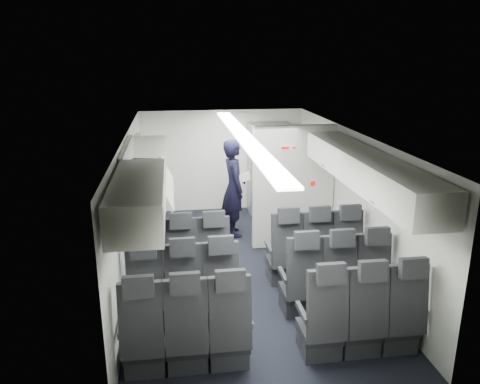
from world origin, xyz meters
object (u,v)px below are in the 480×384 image
object	(u,v)px
seat_row_rear	(276,329)
galley_unit	(269,168)
seat_row_front	(249,259)
seat_row_mid	(261,289)
boarding_door	(141,188)
flight_attendant	(234,188)
carry_on_bag	(145,169)

from	to	relation	value
seat_row_rear	galley_unit	world-z (taller)	galley_unit
seat_row_front	galley_unit	size ratio (longest dim) A/B	1.75
seat_row_mid	seat_row_rear	distance (m)	0.90
seat_row_mid	galley_unit	bearing A→B (deg)	77.12
galley_unit	boarding_door	bearing A→B (deg)	-155.72
seat_row_mid	seat_row_rear	world-z (taller)	same
flight_attendant	carry_on_bag	world-z (taller)	carry_on_bag
seat_row_mid	boarding_door	world-z (taller)	boarding_door
seat_row_mid	boarding_door	distance (m)	3.45
seat_row_mid	carry_on_bag	size ratio (longest dim) A/B	8.33
seat_row_front	flight_attendant	xyz separation A→B (m)	(0.04, 2.02, 0.50)
seat_row_rear	galley_unit	xyz separation A→B (m)	(0.95, 5.05, 0.55)
galley_unit	boarding_door	xyz separation A→B (m)	(-2.59, -1.17, 0.00)
seat_row_front	seat_row_rear	bearing A→B (deg)	-90.00
boarding_door	carry_on_bag	world-z (taller)	carry_on_bag
boarding_door	carry_on_bag	size ratio (longest dim) A/B	4.65
galley_unit	carry_on_bag	distance (m)	4.05
seat_row_rear	boarding_door	bearing A→B (deg)	112.87
galley_unit	flight_attendant	distance (m)	1.53
seat_row_rear	seat_row_front	bearing A→B (deg)	90.00
seat_row_mid	seat_row_rear	size ratio (longest dim) A/B	1.00
boarding_door	seat_row_rear	bearing A→B (deg)	-67.13
seat_row_rear	flight_attendant	size ratio (longest dim) A/B	1.84
seat_row_rear	carry_on_bag	xyz separation A→B (m)	(-1.41, 1.87, 1.38)
carry_on_bag	boarding_door	bearing A→B (deg)	109.74
seat_row_rear	flight_attendant	bearing A→B (deg)	89.33
seat_row_mid	flight_attendant	distance (m)	2.96
boarding_door	flight_attendant	xyz separation A→B (m)	(1.68, -0.06, -0.05)
carry_on_bag	seat_row_mid	bearing A→B (deg)	-21.09
boarding_door	flight_attendant	size ratio (longest dim) A/B	1.03
carry_on_bag	flight_attendant	bearing A→B (deg)	66.60
flight_attendant	carry_on_bag	size ratio (longest dim) A/B	4.53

